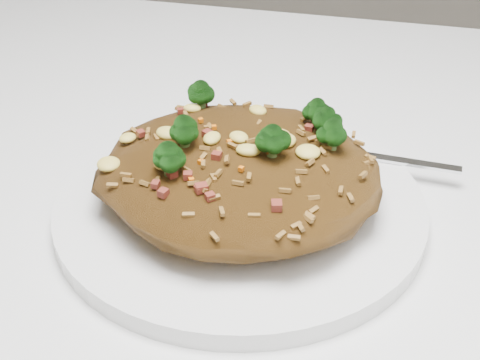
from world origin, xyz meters
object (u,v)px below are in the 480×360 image
(plate, at_px, (240,205))
(fork, at_px, (366,156))
(dining_table, at_px, (170,272))
(fried_rice, at_px, (241,162))

(plate, height_order, fork, fork)
(plate, relative_size, fork, 1.64)
(dining_table, distance_m, fried_rice, 0.15)
(dining_table, height_order, plate, plate)
(dining_table, bearing_deg, fried_rice, -17.61)
(dining_table, distance_m, fork, 0.19)
(plate, bearing_deg, dining_table, 161.88)
(fried_rice, bearing_deg, plate, -118.21)
(dining_table, bearing_deg, fork, 19.88)
(dining_table, xyz_separation_m, plate, (0.07, -0.02, 0.10))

